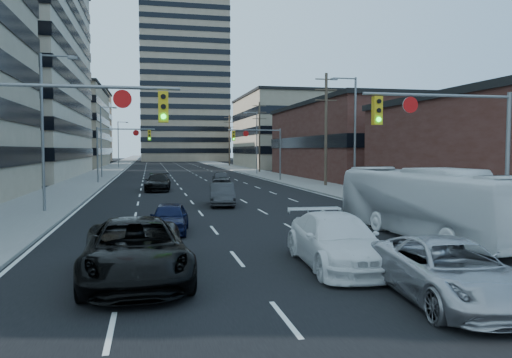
{
  "coord_description": "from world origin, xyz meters",
  "views": [
    {
      "loc": [
        -4.59,
        -10.12,
        3.65
      ],
      "look_at": [
        0.46,
        13.57,
        2.2
      ],
      "focal_mm": 35.0,
      "sensor_mm": 36.0,
      "label": 1
    }
  ],
  "objects": [
    {
      "name": "office_right_far",
      "position": [
        25.0,
        88.0,
        7.0
      ],
      "size": [
        22.0,
        28.0,
        14.0
      ],
      "primitive_type": "cube",
      "color": "gray",
      "rests_on": "ground"
    },
    {
      "name": "sidewalk_right",
      "position": [
        11.5,
        130.0,
        0.07
      ],
      "size": [
        5.0,
        300.0,
        0.15
      ],
      "primitive_type": "cube",
      "color": "slate",
      "rests_on": "ground"
    },
    {
      "name": "transit_bus",
      "position": [
        6.55,
        8.36,
        1.44
      ],
      "size": [
        3.37,
        10.54,
        2.89
      ],
      "primitive_type": "imported",
      "rotation": [
        0.0,
        0.0,
        0.09
      ],
      "color": "white",
      "rests_on": "ground"
    },
    {
      "name": "streetlight_left_mid",
      "position": [
        -10.34,
        55.0,
        5.05
      ],
      "size": [
        2.03,
        0.22,
        9.0
      ],
      "color": "slate",
      "rests_on": "ground"
    },
    {
      "name": "utility_pole_block",
      "position": [
        12.2,
        36.0,
        5.78
      ],
      "size": [
        2.2,
        0.28,
        11.0
      ],
      "color": "#4C3D2D",
      "rests_on": "ground"
    },
    {
      "name": "signal_near_right",
      "position": [
        7.45,
        8.0,
        4.33
      ],
      "size": [
        6.59,
        0.33,
        6.0
      ],
      "color": "slate",
      "rests_on": "ground"
    },
    {
      "name": "utility_pole_midblock",
      "position": [
        12.2,
        66.0,
        5.78
      ],
      "size": [
        2.2,
        0.28,
        11.0
      ],
      "color": "#4C3D2D",
      "rests_on": "ground"
    },
    {
      "name": "white_van",
      "position": [
        1.06,
        4.33,
        0.81
      ],
      "size": [
        2.56,
        5.68,
        1.61
      ],
      "primitive_type": "imported",
      "rotation": [
        0.0,
        0.0,
        -0.05
      ],
      "color": "white",
      "rests_on": "ground"
    },
    {
      "name": "black_pickup",
      "position": [
        -5.01,
        3.92,
        0.86
      ],
      "size": [
        3.11,
        6.27,
        1.71
      ],
      "primitive_type": "imported",
      "rotation": [
        0.0,
        0.0,
        0.04
      ],
      "color": "black",
      "rests_on": "ground"
    },
    {
      "name": "streetlight_right_far",
      "position": [
        10.34,
        60.0,
        5.05
      ],
      "size": [
        2.03,
        0.22,
        9.0
      ],
      "color": "slate",
      "rests_on": "ground"
    },
    {
      "name": "bg_block_right",
      "position": [
        32.0,
        130.0,
        6.0
      ],
      "size": [
        22.0,
        22.0,
        12.0
      ],
      "primitive_type": "cube",
      "color": "gray",
      "rests_on": "ground"
    },
    {
      "name": "signal_near_left",
      "position": [
        -7.45,
        8.0,
        4.33
      ],
      "size": [
        6.59,
        0.33,
        6.0
      ],
      "color": "slate",
      "rests_on": "ground"
    },
    {
      "name": "streetlight_left_near",
      "position": [
        -10.34,
        20.0,
        5.05
      ],
      "size": [
        2.03,
        0.22,
        9.0
      ],
      "color": "slate",
      "rests_on": "ground"
    },
    {
      "name": "signal_far_right",
      "position": [
        7.68,
        45.0,
        4.3
      ],
      "size": [
        6.09,
        0.33,
        6.0
      ],
      "color": "slate",
      "rests_on": "ground"
    },
    {
      "name": "streetlight_left_far",
      "position": [
        -10.34,
        90.0,
        5.05
      ],
      "size": [
        2.03,
        0.22,
        9.0
      ],
      "color": "slate",
      "rests_on": "ground"
    },
    {
      "name": "ground",
      "position": [
        0.0,
        0.0,
        0.0
      ],
      "size": [
        400.0,
        400.0,
        0.0
      ],
      "primitive_type": "plane",
      "color": "black",
      "rests_on": "ground"
    },
    {
      "name": "office_left_far",
      "position": [
        -24.0,
        100.0,
        8.0
      ],
      "size": [
        20.0,
        30.0,
        16.0
      ],
      "primitive_type": "cube",
      "color": "gray",
      "rests_on": "ground"
    },
    {
      "name": "storefront_right_mid",
      "position": [
        24.0,
        50.0,
        4.5
      ],
      "size": [
        20.0,
        30.0,
        9.0
      ],
      "primitive_type": "cube",
      "color": "#472119",
      "rests_on": "ground"
    },
    {
      "name": "sedan_grey_right",
      "position": [
        2.31,
        38.79,
        0.75
      ],
      "size": [
        2.23,
        4.55,
        1.49
      ],
      "primitive_type": "imported",
      "rotation": [
        0.0,
        0.0,
        -0.11
      ],
      "color": "#38383A",
      "rests_on": "ground"
    },
    {
      "name": "streetlight_right_near",
      "position": [
        10.34,
        25.0,
        5.05
      ],
      "size": [
        2.03,
        0.22,
        9.0
      ],
      "color": "slate",
      "rests_on": "ground"
    },
    {
      "name": "bg_block_left",
      "position": [
        -28.0,
        140.0,
        10.0
      ],
      "size": [
        24.0,
        24.0,
        20.0
      ],
      "primitive_type": "cube",
      "color": "#ADA089",
      "rests_on": "ground"
    },
    {
      "name": "sidewalk_left",
      "position": [
        -11.5,
        130.0,
        0.07
      ],
      "size": [
        5.0,
        300.0,
        0.15
      ],
      "primitive_type": "cube",
      "color": "slate",
      "rests_on": "ground"
    },
    {
      "name": "sedan_grey_center",
      "position": [
        -0.05,
        21.7,
        0.72
      ],
      "size": [
        1.97,
        4.52,
        1.44
      ],
      "primitive_type": "imported",
      "rotation": [
        0.0,
        0.0,
        -0.1
      ],
      "color": "#2D2D2F",
      "rests_on": "ground"
    },
    {
      "name": "signal_far_left",
      "position": [
        -7.68,
        45.0,
        4.3
      ],
      "size": [
        6.09,
        0.33,
        6.0
      ],
      "color": "slate",
      "rests_on": "ground"
    },
    {
      "name": "sedan_black_far",
      "position": [
        -3.91,
        34.15,
        0.75
      ],
      "size": [
        2.47,
        5.31,
        1.5
      ],
      "primitive_type": "imported",
      "rotation": [
        0.0,
        0.0,
        -0.07
      ],
      "color": "black",
      "rests_on": "ground"
    },
    {
      "name": "silver_suv",
      "position": [
        2.39,
        0.41,
        0.74
      ],
      "size": [
        2.88,
        5.53,
        1.49
      ],
      "primitive_type": "imported",
      "rotation": [
        0.0,
        0.0,
        -0.08
      ],
      "color": "#AEAEB3",
      "rests_on": "ground"
    },
    {
      "name": "utility_pole_distant",
      "position": [
        12.2,
        96.0,
        5.78
      ],
      "size": [
        2.2,
        0.28,
        11.0
      ],
      "color": "#4C3D2D",
      "rests_on": "ground"
    },
    {
      "name": "road_surface",
      "position": [
        0.0,
        130.0,
        0.01
      ],
      "size": [
        18.0,
        300.0,
        0.02
      ],
      "primitive_type": "cube",
      "color": "black",
      "rests_on": "ground"
    },
    {
      "name": "sedan_blue",
      "position": [
        -3.78,
        11.76,
        0.66
      ],
      "size": [
        1.98,
        4.03,
        1.32
      ],
      "primitive_type": "imported",
      "rotation": [
        0.0,
        0.0,
        -0.11
      ],
      "color": "black",
      "rests_on": "ground"
    },
    {
      "name": "apartment_tower",
      "position": [
        6.0,
        150.0,
        29.0
      ],
      "size": [
        26.0,
        26.0,
        58.0
      ],
      "primitive_type": "cube",
      "color": "gray",
      "rests_on": "ground"
    }
  ]
}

